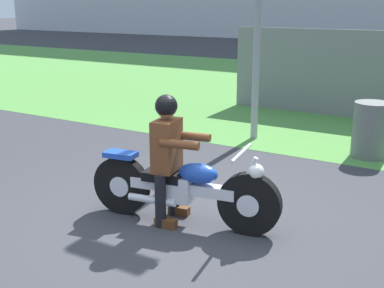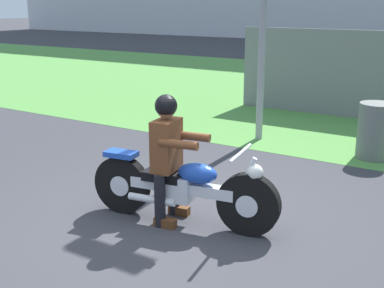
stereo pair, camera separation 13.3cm
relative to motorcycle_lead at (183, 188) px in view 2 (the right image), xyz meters
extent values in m
plane|color=#38383D|center=(-0.01, -0.13, -0.40)|extent=(120.00, 120.00, 0.00)
cube|color=#549342|center=(-0.01, 8.98, -0.40)|extent=(60.00, 12.00, 0.01)
cylinder|color=black|center=(0.73, 0.12, -0.07)|extent=(0.68, 0.23, 0.67)
cylinder|color=silver|center=(0.73, 0.12, -0.07)|extent=(0.25, 0.18, 0.23)
cylinder|color=black|center=(-0.75, -0.12, -0.07)|extent=(0.68, 0.23, 0.67)
cylinder|color=silver|center=(-0.75, -0.12, -0.07)|extent=(0.25, 0.18, 0.23)
cube|color=silver|center=(-0.01, 0.00, 0.01)|extent=(1.21, 0.33, 0.12)
cube|color=silver|center=(-0.06, -0.01, -0.01)|extent=(0.35, 0.29, 0.28)
ellipsoid|color=#1E47B2|center=(0.17, 0.03, 0.19)|extent=(0.47, 0.31, 0.22)
cube|color=black|center=(-0.22, -0.03, 0.11)|extent=(0.47, 0.31, 0.10)
cube|color=#1E47B2|center=(-0.75, -0.12, 0.30)|extent=(0.39, 0.26, 0.06)
cylinder|color=silver|center=(0.68, 0.11, 0.18)|extent=(0.26, 0.09, 0.53)
cylinder|color=silver|center=(0.63, 0.11, 0.47)|extent=(0.14, 0.66, 0.04)
sphere|color=white|center=(0.79, 0.13, 0.29)|extent=(0.16, 0.16, 0.16)
cylinder|color=silver|center=(-0.28, -0.19, -0.13)|extent=(0.56, 0.17, 0.08)
cylinder|color=black|center=(-0.21, 0.15, -0.11)|extent=(0.12, 0.12, 0.58)
cube|color=#593319|center=(-0.15, 0.16, -0.35)|extent=(0.25, 0.14, 0.10)
cylinder|color=black|center=(-0.16, -0.21, -0.11)|extent=(0.12, 0.12, 0.58)
cube|color=#593319|center=(-0.10, -0.20, -0.35)|extent=(0.25, 0.14, 0.10)
cube|color=brown|center=(-0.18, -0.03, 0.46)|extent=(0.28, 0.41, 0.56)
cylinder|color=brown|center=(0.01, 0.18, 0.54)|extent=(0.43, 0.16, 0.09)
cylinder|color=brown|center=(0.06, -0.16, 0.54)|extent=(0.43, 0.16, 0.09)
sphere|color=#996B4C|center=(-0.18, -0.03, 0.86)|extent=(0.20, 0.20, 0.20)
sphere|color=black|center=(-0.18, -0.03, 0.89)|extent=(0.24, 0.24, 0.24)
cylinder|color=#595E5B|center=(1.19, 3.58, 0.03)|extent=(0.56, 0.56, 0.87)
camera|label=1|loc=(2.72, -4.33, 1.94)|focal=47.22mm
camera|label=2|loc=(2.84, -4.26, 1.94)|focal=47.22mm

